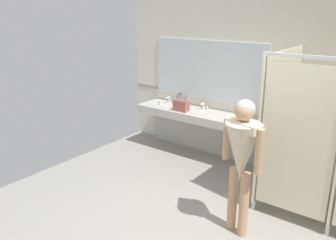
# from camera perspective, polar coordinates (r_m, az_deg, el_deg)

# --- Properties ---
(wall_back) EXTENTS (6.37, 0.12, 2.74)m
(wall_back) POSITION_cam_1_polar(r_m,az_deg,el_deg) (5.79, 19.74, 4.77)
(wall_back) COLOR beige
(wall_back) RESTS_ON ground_plane
(wall_back_tile_band) EXTENTS (6.37, 0.01, 0.06)m
(wall_back_tile_band) POSITION_cam_1_polar(r_m,az_deg,el_deg) (5.81, 19.21, 1.58)
(wall_back_tile_band) COLOR #9E937F
(wall_back_tile_band) RESTS_ON wall_back
(vanity_counter) EXTENTS (2.32, 0.59, 0.94)m
(vanity_counter) POSITION_cam_1_polar(r_m,az_deg,el_deg) (6.33, 5.19, -0.25)
(vanity_counter) COLOR #B2ADA3
(vanity_counter) RESTS_ON ground_plane
(mirror_panel) EXTENTS (2.22, 0.02, 1.06)m
(mirror_panel) POSITION_cam_1_polar(r_m,az_deg,el_deg) (6.29, 6.47, 7.99)
(mirror_panel) COLOR silver
(mirror_panel) RESTS_ON wall_back
(person_standing) EXTENTS (0.55, 0.50, 1.64)m
(person_standing) POSITION_cam_1_polar(r_m,az_deg,el_deg) (4.01, 11.95, -5.11)
(person_standing) COLOR tan
(person_standing) RESTS_ON ground_plane
(handbag) EXTENTS (0.27, 0.15, 0.34)m
(handbag) POSITION_cam_1_polar(r_m,az_deg,el_deg) (6.18, 2.17, 2.48)
(handbag) COLOR #934C42
(handbag) RESTS_ON vanity_counter
(soap_dispenser) EXTENTS (0.07, 0.07, 0.22)m
(soap_dispenser) POSITION_cam_1_polar(r_m,az_deg,el_deg) (6.57, 2.04, 3.29)
(soap_dispenser) COLOR teal
(soap_dispenser) RESTS_ON vanity_counter
(paper_cup) EXTENTS (0.07, 0.07, 0.08)m
(paper_cup) POSITION_cam_1_polar(r_m,az_deg,el_deg) (6.59, -1.24, 2.85)
(paper_cup) COLOR beige
(paper_cup) RESTS_ON vanity_counter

